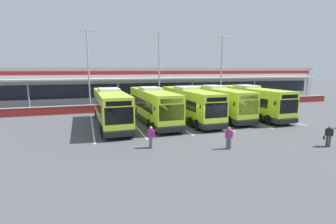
{
  "coord_description": "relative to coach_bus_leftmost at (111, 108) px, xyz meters",
  "views": [
    {
      "loc": [
        -10.96,
        -20.33,
        5.75
      ],
      "look_at": [
        -3.39,
        3.0,
        1.6
      ],
      "focal_mm": 27.17,
      "sensor_mm": 36.0,
      "label": 1
    }
  ],
  "objects": [
    {
      "name": "ground_plane",
      "position": [
        8.63,
        -5.87,
        -1.79
      ],
      "size": [
        200.0,
        200.0,
        0.0
      ],
      "primitive_type": "plane",
      "color": "#4C4C51"
    },
    {
      "name": "terminal_building",
      "position": [
        8.63,
        21.04,
        1.23
      ],
      "size": [
        70.0,
        13.0,
        6.0
      ],
      "color": "silver",
      "rests_on": "ground"
    },
    {
      "name": "red_barrier_wall",
      "position": [
        8.63,
        8.63,
        -1.23
      ],
      "size": [
        60.0,
        0.4,
        1.1
      ],
      "color": "maroon",
      "rests_on": "ground"
    },
    {
      "name": "coach_bus_leftmost",
      "position": [
        0.0,
        0.0,
        0.0
      ],
      "size": [
        3.06,
        12.2,
        3.78
      ],
      "color": "#B7DB2D",
      "rests_on": "ground"
    },
    {
      "name": "coach_bus_left_centre",
      "position": [
        4.51,
        0.2,
        0.0
      ],
      "size": [
        3.06,
        12.2,
        3.78
      ],
      "color": "#B7DB2D",
      "rests_on": "ground"
    },
    {
      "name": "coach_bus_centre",
      "position": [
        8.73,
        0.05,
        0.0
      ],
      "size": [
        3.06,
        12.2,
        3.78
      ],
      "color": "#B7DB2D",
      "rests_on": "ground"
    },
    {
      "name": "coach_bus_right_centre",
      "position": [
        12.59,
        0.66,
        0.0
      ],
      "size": [
        3.06,
        12.2,
        3.78
      ],
      "color": "#B7DB2D",
      "rests_on": "ground"
    },
    {
      "name": "coach_bus_rightmost",
      "position": [
        16.81,
        -0.04,
        0.0
      ],
      "size": [
        3.06,
        12.2,
        3.78
      ],
      "color": "#B7DB2D",
      "rests_on": "ground"
    },
    {
      "name": "bay_stripe_far_west",
      "position": [
        -1.87,
        0.13,
        -1.78
      ],
      "size": [
        0.14,
        13.0,
        0.01
      ],
      "primitive_type": "cube",
      "color": "silver",
      "rests_on": "ground"
    },
    {
      "name": "bay_stripe_west",
      "position": [
        2.33,
        0.13,
        -1.78
      ],
      "size": [
        0.14,
        13.0,
        0.01
      ],
      "primitive_type": "cube",
      "color": "silver",
      "rests_on": "ground"
    },
    {
      "name": "bay_stripe_mid_west",
      "position": [
        6.53,
        0.13,
        -1.78
      ],
      "size": [
        0.14,
        13.0,
        0.01
      ],
      "primitive_type": "cube",
      "color": "silver",
      "rests_on": "ground"
    },
    {
      "name": "bay_stripe_centre",
      "position": [
        10.73,
        0.13,
        -1.78
      ],
      "size": [
        0.14,
        13.0,
        0.01
      ],
      "primitive_type": "cube",
      "color": "silver",
      "rests_on": "ground"
    },
    {
      "name": "bay_stripe_mid_east",
      "position": [
        14.93,
        0.13,
        -1.78
      ],
      "size": [
        0.14,
        13.0,
        0.01
      ],
      "primitive_type": "cube",
      "color": "silver",
      "rests_on": "ground"
    },
    {
      "name": "bay_stripe_east",
      "position": [
        19.13,
        0.13,
        -1.78
      ],
      "size": [
        0.14,
        13.0,
        0.01
      ],
      "primitive_type": "cube",
      "color": "silver",
      "rests_on": "ground"
    },
    {
      "name": "pedestrian_with_handbag",
      "position": [
        14.81,
        -12.37,
        -0.93
      ],
      "size": [
        0.55,
        0.59,
        1.62
      ],
      "color": "#4C4238",
      "rests_on": "ground"
    },
    {
      "name": "pedestrian_in_dark_coat",
      "position": [
        2.07,
        -8.59,
        -0.91
      ],
      "size": [
        0.49,
        0.42,
        1.62
      ],
      "color": "slate",
      "rests_on": "ground"
    },
    {
      "name": "pedestrian_child",
      "position": [
        7.39,
        -10.57,
        -0.91
      ],
      "size": [
        0.54,
        0.36,
        1.62
      ],
      "color": "slate",
      "rests_on": "ground"
    },
    {
      "name": "lamp_post_west",
      "position": [
        -1.81,
        11.27,
        4.5
      ],
      "size": [
        3.24,
        0.28,
        11.0
      ],
      "color": "#9E9EA3",
      "rests_on": "ground"
    },
    {
      "name": "lamp_post_centre",
      "position": [
        8.25,
        10.67,
        4.5
      ],
      "size": [
        3.24,
        0.28,
        11.0
      ],
      "color": "#9E9EA3",
      "rests_on": "ground"
    },
    {
      "name": "lamp_post_east",
      "position": [
        18.81,
        10.87,
        4.5
      ],
      "size": [
        3.24,
        0.28,
        11.0
      ],
      "color": "#9E9EA3",
      "rests_on": "ground"
    }
  ]
}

